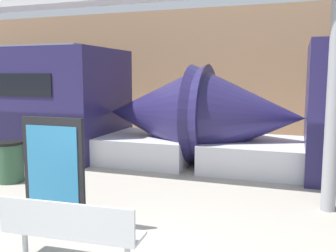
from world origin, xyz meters
The scene contains 5 objects.
station_wall centered at (0.00, 11.98, 2.50)m, with size 56.00×0.20×5.00m, color #937051.
bench_near centered at (-0.35, 0.74, 0.52)m, with size 1.79×0.55×0.87m.
trash_bin centered at (-3.76, 3.54, 0.45)m, with size 0.62×0.62×0.90m.
poster_board centered at (-1.20, 1.62, 0.88)m, with size 1.02×0.07×1.73m.
support_column_near centered at (2.77, 3.92, 1.89)m, with size 0.25×0.25×3.78m, color gray.
Camera 1 is at (2.18, -2.94, 2.33)m, focal length 40.00 mm.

